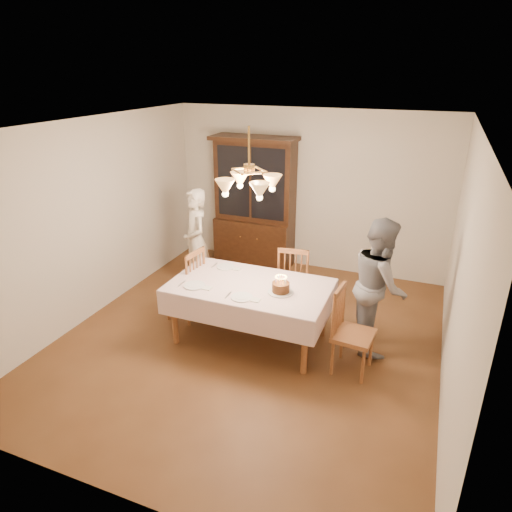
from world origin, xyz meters
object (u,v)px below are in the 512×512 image
at_px(chair_far_side, 294,282).
at_px(dining_table, 250,290).
at_px(birthday_cake, 281,288).
at_px(china_hutch, 255,205).
at_px(elderly_woman, 196,241).

bearing_deg(chair_far_side, dining_table, -108.69).
xyz_separation_m(chair_far_side, birthday_cake, (0.12, -0.94, 0.37)).
height_order(chair_far_side, birthday_cake, chair_far_side).
relative_size(china_hutch, birthday_cake, 7.20).
relative_size(chair_far_side, birthday_cake, 3.33).
relative_size(chair_far_side, elderly_woman, 0.64).
height_order(chair_far_side, elderly_woman, elderly_woman).
bearing_deg(elderly_woman, china_hutch, 116.69).
bearing_deg(dining_table, china_hutch, 110.52).
distance_m(dining_table, chair_far_side, 0.96).
relative_size(dining_table, china_hutch, 0.88).
bearing_deg(dining_table, chair_far_side, 71.31).
distance_m(china_hutch, elderly_woman, 1.36).
height_order(china_hutch, elderly_woman, china_hutch).
relative_size(dining_table, birthday_cake, 6.33).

